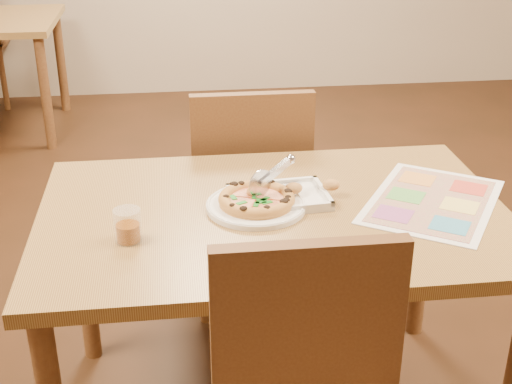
{
  "coord_description": "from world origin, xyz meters",
  "views": [
    {
      "loc": [
        -0.26,
        -1.75,
        1.61
      ],
      "look_at": [
        -0.05,
        0.02,
        0.77
      ],
      "focal_mm": 50.0,
      "sensor_mm": 36.0,
      "label": 1
    }
  ],
  "objects": [
    {
      "name": "pizza_cutter",
      "position": [
        -0.0,
        0.05,
        0.8
      ],
      "size": [
        0.14,
        0.1,
        0.09
      ],
      "rotation": [
        0.0,
        0.0,
        0.59
      ],
      "color": "silver",
      "rests_on": "pizza"
    },
    {
      "name": "pizza",
      "position": [
        -0.05,
        0.02,
        0.75
      ],
      "size": [
        0.21,
        0.21,
        0.03
      ],
      "rotation": [
        0.0,
        0.0,
        -0.33
      ],
      "color": "#C68243",
      "rests_on": "plate"
    },
    {
      "name": "appetizer_tray",
      "position": [
        0.03,
        0.06,
        0.73
      ],
      "size": [
        0.32,
        0.21,
        0.05
      ],
      "rotation": [
        0.0,
        0.0,
        0.09
      ],
      "color": "silver",
      "rests_on": "dining_table"
    },
    {
      "name": "glass_tumbler",
      "position": [
        -0.39,
        -0.13,
        0.76
      ],
      "size": [
        0.07,
        0.07,
        0.09
      ],
      "rotation": [
        0.0,
        0.0,
        -0.33
      ],
      "color": "#773909",
      "rests_on": "dining_table"
    },
    {
      "name": "plate",
      "position": [
        -0.05,
        0.02,
        0.73
      ],
      "size": [
        0.33,
        0.33,
        0.01
      ],
      "primitive_type": "cylinder",
      "rotation": [
        0.0,
        0.0,
        -0.22
      ],
      "color": "white",
      "rests_on": "dining_table"
    },
    {
      "name": "chair_far",
      "position": [
        -0.0,
        0.6,
        0.57
      ],
      "size": [
        0.42,
        0.42,
        0.47
      ],
      "rotation": [
        0.0,
        0.0,
        3.14
      ],
      "color": "brown",
      "rests_on": "ground"
    },
    {
      "name": "menu",
      "position": [
        0.46,
        -0.0,
        0.72
      ],
      "size": [
        0.52,
        0.56,
        0.0
      ],
      "primitive_type": "cube",
      "rotation": [
        0.0,
        0.0,
        -0.57
      ],
      "color": "silver",
      "rests_on": "dining_table"
    },
    {
      "name": "dining_table",
      "position": [
        0.0,
        0.0,
        0.63
      ],
      "size": [
        1.3,
        0.85,
        0.72
      ],
      "color": "olive",
      "rests_on": "ground"
    }
  ]
}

